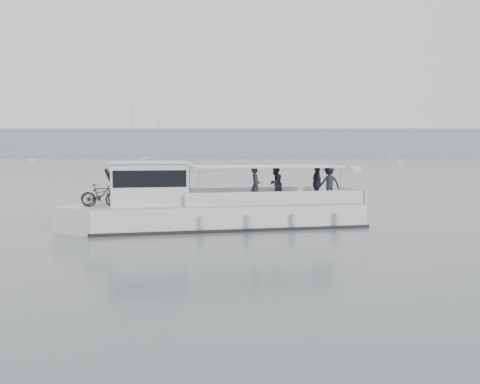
{
  "coord_description": "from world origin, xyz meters",
  "views": [
    {
      "loc": [
        2.83,
        -20.77,
        3.35
      ],
      "look_at": [
        2.89,
        3.25,
        1.6
      ],
      "focal_mm": 40.0,
      "sensor_mm": 36.0,
      "label": 1
    }
  ],
  "objects": [
    {
      "name": "ground",
      "position": [
        0.0,
        0.0,
        0.0
      ],
      "size": [
        1400.0,
        1400.0,
        0.0
      ],
      "primitive_type": "plane",
      "color": "#556064",
      "rests_on": "ground"
    },
    {
      "name": "headland",
      "position": [
        0.0,
        560.0,
        14.0
      ],
      "size": [
        1400.0,
        90.0,
        28.0
      ],
      "primitive_type": "cube",
      "color": "#939EA8",
      "rests_on": "ground"
    },
    {
      "name": "tour_boat",
      "position": [
        1.22,
        2.98,
        0.94
      ],
      "size": [
        13.73,
        5.97,
        5.74
      ],
      "rotation": [
        0.0,
        0.0,
        0.23
      ],
      "color": "white",
      "rests_on": "ground"
    },
    {
      "name": "moored_fleet",
      "position": [
        -29.02,
        191.1,
        0.36
      ],
      "size": [
        458.74,
        366.65,
        10.35
      ],
      "color": "white",
      "rests_on": "ground"
    }
  ]
}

